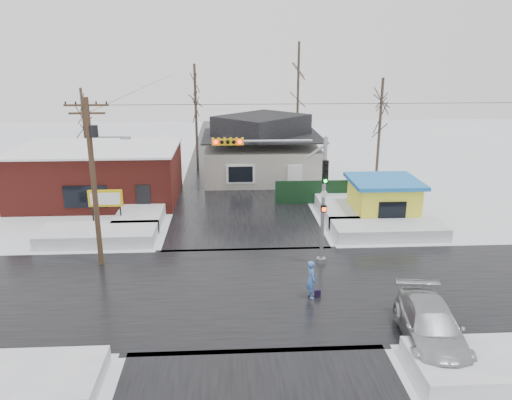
{
  "coord_description": "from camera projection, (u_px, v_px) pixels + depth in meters",
  "views": [
    {
      "loc": [
        -0.98,
        -21.98,
        11.26
      ],
      "look_at": [
        0.56,
        5.26,
        3.0
      ],
      "focal_mm": 35.0,
      "sensor_mm": 36.0,
      "label": 1
    }
  ],
  "objects": [
    {
      "name": "tree_far_mid",
      "position": [
        299.0,
        68.0,
        48.63
      ],
      "size": [
        3.0,
        3.0,
        12.0
      ],
      "color": "#332821",
      "rests_on": "ground"
    },
    {
      "name": "utility_pole",
      "position": [
        94.0,
        173.0,
        25.75
      ],
      "size": [
        3.15,
        0.44,
        9.0
      ],
      "color": "#382619",
      "rests_on": "ground"
    },
    {
      "name": "marquee_sign",
      "position": [
        106.0,
        199.0,
        32.35
      ],
      "size": [
        2.2,
        0.21,
        2.55
      ],
      "color": "black",
      "rests_on": "ground"
    },
    {
      "name": "pedestrian",
      "position": [
        311.0,
        280.0,
        23.33
      ],
      "size": [
        0.55,
        0.74,
        1.86
      ],
      "primitive_type": "imported",
      "rotation": [
        0.0,
        0.0,
        1.74
      ],
      "color": "#4572C3",
      "rests_on": "ground"
    },
    {
      "name": "tree_far_right",
      "position": [
        382.0,
        100.0,
        42.0
      ],
      "size": [
        3.0,
        3.0,
        9.0
      ],
      "color": "#332821",
      "rests_on": "ground"
    },
    {
      "name": "brick_building",
      "position": [
        99.0,
        174.0,
        38.41
      ],
      "size": [
        12.2,
        8.2,
        4.12
      ],
      "color": "maroon",
      "rests_on": "ground"
    },
    {
      "name": "snowbank_nside_w",
      "position": [
        144.0,
        209.0,
        35.29
      ],
      "size": [
        3.0,
        8.0,
        0.8
      ],
      "primitive_type": "cube",
      "color": "white",
      "rests_on": "ground"
    },
    {
      "name": "road_ns",
      "position": [
        251.0,
        290.0,
        24.31
      ],
      "size": [
        10.0,
        120.0,
        0.02
      ],
      "primitive_type": "cube",
      "color": "black",
      "rests_on": "ground"
    },
    {
      "name": "snowbank_nw",
      "position": [
        98.0,
        235.0,
        30.4
      ],
      "size": [
        7.0,
        3.0,
        0.8
      ],
      "primitive_type": "cube",
      "color": "white",
      "rests_on": "ground"
    },
    {
      "name": "shopping_bag",
      "position": [
        317.0,
        294.0,
        23.56
      ],
      "size": [
        0.3,
        0.19,
        0.35
      ],
      "primitive_type": "cube",
      "rotation": [
        0.0,
        0.0,
        0.25
      ],
      "color": "black",
      "rests_on": "ground"
    },
    {
      "name": "snowbank_se",
      "position": [
        508.0,
        364.0,
        18.01
      ],
      "size": [
        7.0,
        3.0,
        0.7
      ],
      "primitive_type": "cube",
      "color": "white",
      "rests_on": "ground"
    },
    {
      "name": "tree_far_left",
      "position": [
        195.0,
        86.0,
        46.64
      ],
      "size": [
        3.0,
        3.0,
        10.0
      ],
      "color": "#332821",
      "rests_on": "ground"
    },
    {
      "name": "snowbank_ne",
      "position": [
        388.0,
        229.0,
        31.37
      ],
      "size": [
        7.0,
        3.0,
        0.8
      ],
      "primitive_type": "cube",
      "color": "white",
      "rests_on": "ground"
    },
    {
      "name": "house",
      "position": [
        262.0,
        150.0,
        44.68
      ],
      "size": [
        10.4,
        8.4,
        5.76
      ],
      "color": "#AEA79D",
      "rests_on": "ground"
    },
    {
      "name": "traffic_signal",
      "position": [
        294.0,
        184.0,
        25.96
      ],
      "size": [
        6.05,
        0.68,
        7.0
      ],
      "color": "gray",
      "rests_on": "ground"
    },
    {
      "name": "tree_far_west",
      "position": [
        82.0,
        106.0,
        44.65
      ],
      "size": [
        3.0,
        3.0,
        8.0
      ],
      "color": "#332821",
      "rests_on": "ground"
    },
    {
      "name": "fence",
      "position": [
        328.0,
        192.0,
        37.78
      ],
      "size": [
        8.0,
        0.12,
        1.8
      ],
      "primitive_type": "cube",
      "color": "black",
      "rests_on": "ground"
    },
    {
      "name": "road_ew",
      "position": [
        251.0,
        290.0,
        24.31
      ],
      "size": [
        120.0,
        10.0,
        0.02
      ],
      "primitive_type": "cube",
      "color": "black",
      "rests_on": "ground"
    },
    {
      "name": "car",
      "position": [
        431.0,
        327.0,
        19.61
      ],
      "size": [
        2.92,
        5.7,
        1.58
      ],
      "primitive_type": "imported",
      "rotation": [
        0.0,
        0.0,
        -0.13
      ],
      "color": "#AFB1B7",
      "rests_on": "ground"
    },
    {
      "name": "ground",
      "position": [
        251.0,
        290.0,
        24.31
      ],
      "size": [
        120.0,
        120.0,
        0.0
      ],
      "primitive_type": "plane",
      "color": "white",
      "rests_on": "ground"
    },
    {
      "name": "kiosk",
      "position": [
        383.0,
        199.0,
        33.95
      ],
      "size": [
        4.6,
        4.6,
        2.88
      ],
      "color": "#F9F137",
      "rests_on": "ground"
    },
    {
      "name": "snowbank_nside_e",
      "position": [
        340.0,
        206.0,
        36.04
      ],
      "size": [
        3.0,
        8.0,
        0.8
      ],
      "primitive_type": "cube",
      "color": "white",
      "rests_on": "ground"
    }
  ]
}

